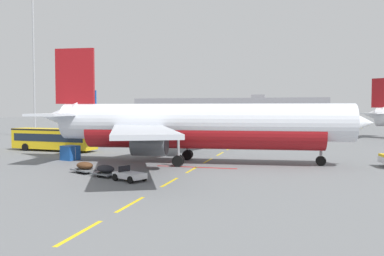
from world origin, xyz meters
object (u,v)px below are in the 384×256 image
at_px(airliner_foreground, 197,125).
at_px(catering_truck, 122,135).
at_px(airliner_far_right, 122,115).
at_px(apron_shuttle_bus, 54,138).
at_px(baggage_train, 106,170).
at_px(uld_cargo_container, 70,153).
at_px(apron_light_mast_near, 34,45).

xyz_separation_m(airliner_foreground, catering_truck, (-15.73, 15.82, -2.30)).
bearing_deg(airliner_far_right, apron_shuttle_bus, -73.02).
xyz_separation_m(airliner_far_right, baggage_train, (35.45, -79.63, -3.14)).
distance_m(airliner_far_right, uld_cargo_container, 75.64).
relative_size(airliner_far_right, uld_cargo_container, 16.11).
height_order(airliner_far_right, baggage_train, airliner_far_right).
distance_m(airliner_far_right, catering_truck, 59.25).
relative_size(catering_truck, uld_cargo_container, 3.45).
relative_size(catering_truck, baggage_train, 0.81).
bearing_deg(airliner_foreground, catering_truck, 134.83).
height_order(apron_shuttle_bus, baggage_train, apron_shuttle_bus).
xyz_separation_m(apron_shuttle_bus, baggage_train, (16.31, -16.95, -1.23)).
relative_size(airliner_foreground, apron_light_mast_near, 1.18).
distance_m(airliner_foreground, catering_truck, 22.42).
xyz_separation_m(airliner_far_right, uld_cargo_container, (26.60, -70.75, -2.86)).
bearing_deg(apron_light_mast_near, catering_truck, -26.05).
xyz_separation_m(airliner_foreground, baggage_train, (-5.24, -10.11, -3.42)).
relative_size(baggage_train, apron_light_mast_near, 0.28).
distance_m(airliner_foreground, apron_light_mast_near, 50.35).
bearing_deg(apron_light_mast_near, apron_shuttle_bus, -48.75).
bearing_deg(apron_shuttle_bus, airliner_far_right, 106.98).
height_order(airliner_far_right, apron_shuttle_bus, airliner_far_right).
bearing_deg(uld_cargo_container, baggage_train, -45.08).
bearing_deg(airliner_far_right, apron_light_mast_near, -88.67).
distance_m(catering_truck, apron_light_mast_near, 31.34).
xyz_separation_m(airliner_far_right, catering_truck, (24.97, -53.70, -2.02)).
relative_size(apron_shuttle_bus, uld_cargo_container, 6.19).
relative_size(airliner_far_right, baggage_train, 3.80).
distance_m(apron_shuttle_bus, catering_truck, 10.71).
xyz_separation_m(airliner_foreground, airliner_far_right, (-40.69, 69.52, -0.29)).
height_order(airliner_foreground, airliner_far_right, airliner_foreground).
relative_size(apron_shuttle_bus, baggage_train, 1.46).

